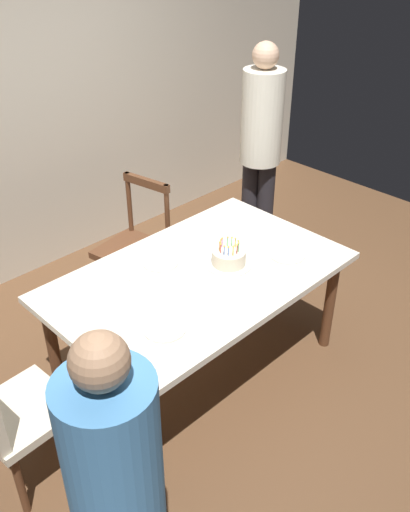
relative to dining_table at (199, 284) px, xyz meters
The scene contains 13 objects.
ground 0.67m from the dining_table, ahead, with size 6.40×6.40×0.00m, color brown.
back_wall 1.96m from the dining_table, 90.00° to the left, with size 6.40×0.10×2.60m, color beige.
dining_table is the anchor object (origin of this frame).
birthday_cake 0.24m from the dining_table, 17.22° to the right, with size 0.28×0.28×0.17m.
plate_near_celebrant 0.55m from the dining_table, 153.17° to the right, with size 0.22×0.22×0.01m, color silver.
plate_far_side 0.27m from the dining_table, 109.77° to the left, with size 0.22×0.22×0.01m, color silver.
plate_near_guest 0.58m from the dining_table, 24.88° to the right, with size 0.22×0.22×0.01m, color silver.
fork_near_celebrant 0.70m from the dining_table, 158.05° to the right, with size 0.18×0.02×0.01m, color silver.
fork_far_side 0.35m from the dining_table, 137.23° to the left, with size 0.18×0.02×0.01m, color silver.
chair_spindle_back 0.91m from the dining_table, 77.96° to the left, with size 0.51×0.51×0.95m.
chair_upholstered 1.27m from the dining_table, behind, with size 0.47×0.46×0.95m.
person_celebrant 1.60m from the dining_table, 144.00° to the right, with size 0.32×0.32×1.60m.
person_guest 1.53m from the dining_table, 26.99° to the left, with size 0.32×0.32×1.77m.
Camera 1 is at (-1.88, -1.95, 2.59)m, focal length 39.05 mm.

